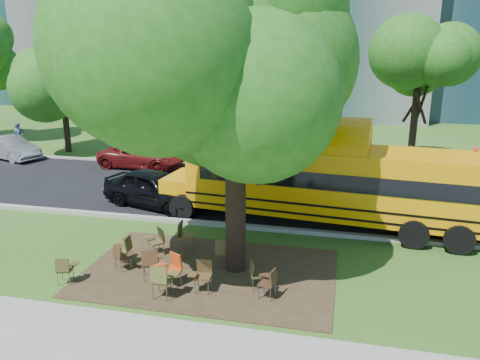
% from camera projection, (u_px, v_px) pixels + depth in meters
% --- Properties ---
extents(ground, '(160.00, 160.00, 0.00)m').
position_uv_depth(ground, '(182.00, 261.00, 13.91)').
color(ground, '#235019').
rests_on(ground, ground).
extents(dirt_patch, '(7.00, 4.50, 0.03)m').
position_uv_depth(dirt_patch, '(210.00, 272.00, 13.23)').
color(dirt_patch, '#382819').
rests_on(dirt_patch, ground).
extents(asphalt_road, '(80.00, 8.00, 0.04)m').
position_uv_depth(asphalt_road, '(236.00, 193.00, 20.47)').
color(asphalt_road, black).
rests_on(asphalt_road, ground).
extents(kerb_near, '(80.00, 0.25, 0.14)m').
position_uv_depth(kerb_near, '(210.00, 224.00, 16.71)').
color(kerb_near, gray).
rests_on(kerb_near, ground).
extents(kerb_far, '(80.00, 0.25, 0.14)m').
position_uv_depth(kerb_far, '(254.00, 169.00, 24.31)').
color(kerb_far, gray).
rests_on(kerb_far, ground).
extents(bg_tree_0, '(5.20, 5.20, 7.18)m').
position_uv_depth(bg_tree_0, '(61.00, 75.00, 27.45)').
color(bg_tree_0, black).
rests_on(bg_tree_0, ground).
extents(bg_tree_2, '(4.80, 4.80, 6.62)m').
position_uv_depth(bg_tree_2, '(191.00, 80.00, 28.85)').
color(bg_tree_2, black).
rests_on(bg_tree_2, ground).
extents(bg_tree_3, '(5.60, 5.60, 7.84)m').
position_uv_depth(bg_tree_3, '(419.00, 70.00, 23.96)').
color(bg_tree_3, black).
rests_on(bg_tree_3, ground).
extents(main_tree, '(7.20, 7.20, 9.49)m').
position_uv_depth(main_tree, '(235.00, 58.00, 11.81)').
color(main_tree, black).
rests_on(main_tree, ground).
extents(school_bus, '(11.67, 3.65, 2.81)m').
position_uv_depth(school_bus, '(331.00, 181.00, 16.35)').
color(school_bus, orange).
rests_on(school_bus, ground).
extents(chair_0, '(0.53, 0.56, 0.79)m').
position_uv_depth(chair_0, '(65.00, 268.00, 12.45)').
color(chair_0, '#413A1C').
rests_on(chair_0, ground).
extents(chair_1, '(0.67, 0.53, 0.80)m').
position_uv_depth(chair_1, '(122.00, 255.00, 13.19)').
color(chair_1, '#3E2616').
rests_on(chair_1, ground).
extents(chair_2, '(0.64, 0.73, 0.94)m').
position_uv_depth(chair_2, '(151.00, 261.00, 12.64)').
color(chair_2, '#4A2F1A').
rests_on(chair_2, ground).
extents(chair_3, '(0.76, 0.60, 0.91)m').
position_uv_depth(chair_3, '(172.00, 266.00, 12.36)').
color(chair_3, '#AE3E12').
rests_on(chair_3, ground).
extents(chair_4, '(0.64, 0.56, 0.96)m').
position_uv_depth(chair_4, '(162.00, 278.00, 11.67)').
color(chair_4, '#4E4C22').
rests_on(chair_4, ground).
extents(chair_5, '(0.57, 0.54, 0.87)m').
position_uv_depth(chair_5, '(202.00, 272.00, 12.07)').
color(chair_5, '#4E361B').
rests_on(chair_5, ground).
extents(chair_6, '(0.48, 0.62, 0.82)m').
position_uv_depth(chair_6, '(269.00, 281.00, 11.71)').
color(chair_6, '#3E2616').
rests_on(chair_6, ground).
extents(chair_7, '(0.60, 0.53, 0.78)m').
position_uv_depth(chair_7, '(256.00, 273.00, 12.18)').
color(chair_7, '#48411F').
rests_on(chair_7, ground).
extents(chair_8, '(0.52, 0.57, 0.87)m').
position_uv_depth(chair_8, '(125.00, 247.00, 13.62)').
color(chair_8, brown).
rests_on(chair_8, ground).
extents(chair_9, '(0.73, 0.58, 0.85)m').
position_uv_depth(chair_9, '(157.00, 239.00, 14.22)').
color(chair_9, '#4E4521').
rests_on(chair_9, ground).
extents(chair_10, '(0.59, 0.62, 0.95)m').
position_uv_depth(chair_10, '(184.00, 233.00, 14.47)').
color(chair_10, '#4A4620').
rests_on(chair_10, ground).
extents(chair_11, '(0.61, 0.66, 0.89)m').
position_uv_depth(chair_11, '(223.00, 249.00, 13.42)').
color(chair_11, '#504322').
rests_on(chair_11, ground).
extents(black_car, '(4.70, 2.94, 1.49)m').
position_uv_depth(black_car, '(155.00, 189.00, 18.56)').
color(black_car, black).
rests_on(black_car, ground).
extents(bg_car_silver, '(4.26, 2.62, 1.32)m').
position_uv_depth(bg_car_silver, '(10.00, 148.00, 26.52)').
color(bg_car_silver, '#9A9A9F').
rests_on(bg_car_silver, ground).
extents(bg_car_red, '(4.72, 2.36, 1.28)m').
position_uv_depth(bg_car_red, '(143.00, 156.00, 24.65)').
color(bg_car_red, '#590F0F').
rests_on(bg_car_red, ground).
extents(pedestrian_a, '(0.72, 0.78, 1.79)m').
position_uv_depth(pedestrian_a, '(19.00, 138.00, 28.33)').
color(pedestrian_a, navy).
rests_on(pedestrian_a, ground).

